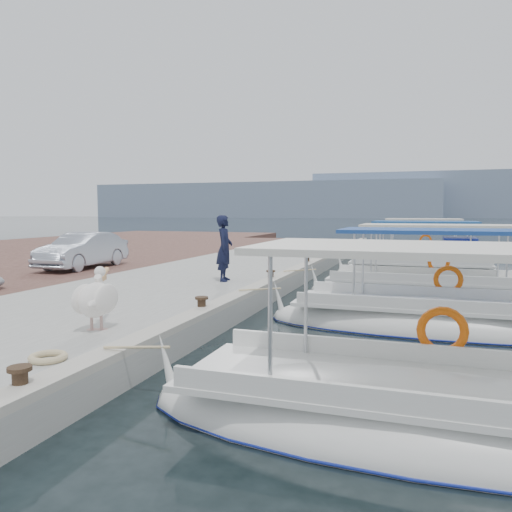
# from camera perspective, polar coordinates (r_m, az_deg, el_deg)

# --- Properties ---
(ground) EXTENTS (400.00, 400.00, 0.00)m
(ground) POSITION_cam_1_polar(r_m,az_deg,el_deg) (13.84, 1.26, -5.78)
(ground) COLOR black
(ground) RESTS_ON ground
(concrete_quay) EXTENTS (6.00, 40.00, 0.50)m
(concrete_quay) POSITION_cam_1_polar(r_m,az_deg,el_deg) (19.45, -2.77, -1.87)
(concrete_quay) COLOR gray
(concrete_quay) RESTS_ON ground
(quay_curb) EXTENTS (0.44, 40.00, 0.12)m
(quay_curb) POSITION_cam_1_polar(r_m,az_deg,el_deg) (18.59, 5.23, -1.25)
(quay_curb) COLOR #A9A496
(quay_curb) RESTS_ON concrete_quay
(cobblestone_strip) EXTENTS (4.00, 40.00, 0.50)m
(cobblestone_strip) POSITION_cam_1_polar(r_m,az_deg,el_deg) (21.77, -15.12, -1.30)
(cobblestone_strip) COLOR #4D2E28
(cobblestone_strip) RESTS_ON ground
(distant_hills) EXTENTS (330.00, 60.00, 18.00)m
(distant_hills) POSITION_cam_1_polar(r_m,az_deg,el_deg) (216.04, 25.59, 5.96)
(distant_hills) COLOR gray
(distant_hills) RESTS_ON ground
(fishing_caique_a) EXTENTS (6.90, 2.36, 2.83)m
(fishing_caique_a) POSITION_cam_1_polar(r_m,az_deg,el_deg) (6.51, 17.87, -17.67)
(fishing_caique_a) COLOR silver
(fishing_caique_a) RESTS_ON ground
(fishing_caique_b) EXTENTS (7.51, 2.24, 2.83)m
(fishing_caique_b) POSITION_cam_1_polar(r_m,az_deg,el_deg) (11.85, 19.75, -7.34)
(fishing_caique_b) COLOR silver
(fishing_caique_b) RESTS_ON ground
(fishing_caique_c) EXTENTS (7.29, 2.28, 2.83)m
(fishing_caique_c) POSITION_cam_1_polar(r_m,az_deg,el_deg) (15.98, 19.09, -4.14)
(fishing_caique_c) COLOR silver
(fishing_caique_c) RESTS_ON ground
(fishing_caique_d) EXTENTS (6.64, 2.24, 2.83)m
(fishing_caique_d) POSITION_cam_1_polar(r_m,az_deg,el_deg) (21.14, 18.42, -1.72)
(fishing_caique_d) COLOR silver
(fishing_caique_d) RESTS_ON ground
(fishing_caique_e) EXTENTS (6.53, 2.12, 2.83)m
(fishing_caique_e) POSITION_cam_1_polar(r_m,az_deg,el_deg) (28.58, 18.17, -0.13)
(fishing_caique_e) COLOR silver
(fishing_caique_e) RESTS_ON ground
(mooring_bollards) EXTENTS (0.28, 20.28, 0.33)m
(mooring_bollards) POSITION_cam_1_polar(r_m,az_deg,el_deg) (15.25, 1.70, -2.13)
(mooring_bollards) COLOR black
(mooring_bollards) RESTS_ON concrete_quay
(pelican) EXTENTS (0.83, 1.41, 1.11)m
(pelican) POSITION_cam_1_polar(r_m,az_deg,el_deg) (9.40, -17.79, -4.60)
(pelican) COLOR tan
(pelican) RESTS_ON concrete_quay
(fisherman) EXTENTS (0.63, 0.82, 2.01)m
(fisherman) POSITION_cam_1_polar(r_m,az_deg,el_deg) (15.16, -3.62, 0.89)
(fisherman) COLOR black
(fisherman) RESTS_ON concrete_quay
(parked_car) EXTENTS (1.51, 4.08, 1.33)m
(parked_car) POSITION_cam_1_polar(r_m,az_deg,el_deg) (19.73, -19.18, 0.62)
(parked_car) COLOR #ACB4C4
(parked_car) RESTS_ON cobblestone_strip
(rope_coil) EXTENTS (0.54, 0.54, 0.10)m
(rope_coil) POSITION_cam_1_polar(r_m,az_deg,el_deg) (7.82, -22.68, -10.62)
(rope_coil) COLOR #C6B284
(rope_coil) RESTS_ON concrete_quay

